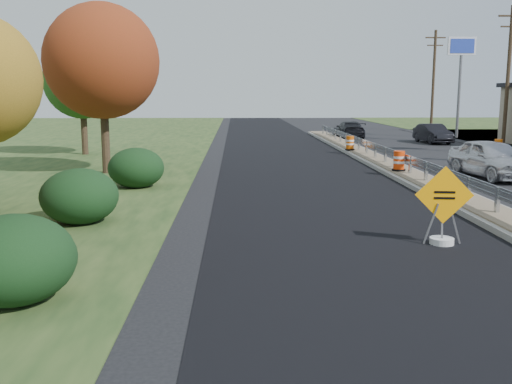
{
  "coord_description": "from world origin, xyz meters",
  "views": [
    {
      "loc": [
        -7.27,
        -15.31,
        3.47
      ],
      "look_at": [
        -6.78,
        -1.51,
        1.1
      ],
      "focal_mm": 40.0,
      "sensor_mm": 36.0,
      "label": 1
    }
  ],
  "objects_px": {
    "barrel_median_mid": "(399,161)",
    "car_dark_far": "(349,130)",
    "car_dark_mid": "(433,134)",
    "barrel_median_far": "(350,143)",
    "caution_sign": "(443,225)",
    "car_silver": "(492,159)",
    "barrel_shoulder_mid": "(498,146)"
  },
  "relations": [
    {
      "from": "barrel_median_mid",
      "to": "car_dark_far",
      "type": "distance_m",
      "value": 21.44
    },
    {
      "from": "car_dark_far",
      "to": "car_dark_mid",
      "type": "bearing_deg",
      "value": 136.93
    },
    {
      "from": "barrel_median_far",
      "to": "car_dark_mid",
      "type": "relative_size",
      "value": 0.2
    },
    {
      "from": "caution_sign",
      "to": "car_silver",
      "type": "relative_size",
      "value": 0.39
    },
    {
      "from": "barrel_shoulder_mid",
      "to": "car_silver",
      "type": "xyz_separation_m",
      "value": [
        -5.02,
        -10.17,
        0.42
      ]
    },
    {
      "from": "barrel_shoulder_mid",
      "to": "car_dark_far",
      "type": "distance_m",
      "value": 13.53
    },
    {
      "from": "barrel_shoulder_mid",
      "to": "car_dark_mid",
      "type": "relative_size",
      "value": 0.2
    },
    {
      "from": "barrel_median_mid",
      "to": "barrel_median_far",
      "type": "relative_size",
      "value": 1.03
    },
    {
      "from": "barrel_median_far",
      "to": "car_dark_far",
      "type": "height_order",
      "value": "car_dark_far"
    },
    {
      "from": "barrel_median_far",
      "to": "caution_sign",
      "type": "bearing_deg",
      "value": -95.33
    },
    {
      "from": "caution_sign",
      "to": "car_dark_far",
      "type": "xyz_separation_m",
      "value": [
        4.26,
        32.6,
        0.21
      ]
    },
    {
      "from": "barrel_shoulder_mid",
      "to": "barrel_median_far",
      "type": "bearing_deg",
      "value": -177.55
    },
    {
      "from": "barrel_shoulder_mid",
      "to": "car_dark_far",
      "type": "relative_size",
      "value": 0.17
    },
    {
      "from": "caution_sign",
      "to": "barrel_median_mid",
      "type": "height_order",
      "value": "caution_sign"
    },
    {
      "from": "car_dark_mid",
      "to": "car_dark_far",
      "type": "bearing_deg",
      "value": 132.79
    },
    {
      "from": "barrel_shoulder_mid",
      "to": "car_silver",
      "type": "height_order",
      "value": "car_silver"
    },
    {
      "from": "car_silver",
      "to": "car_dark_far",
      "type": "height_order",
      "value": "car_silver"
    },
    {
      "from": "car_dark_far",
      "to": "barrel_median_mid",
      "type": "bearing_deg",
      "value": 84.51
    },
    {
      "from": "barrel_median_mid",
      "to": "car_dark_far",
      "type": "height_order",
      "value": "car_dark_far"
    },
    {
      "from": "barrel_shoulder_mid",
      "to": "car_silver",
      "type": "bearing_deg",
      "value": -116.27
    },
    {
      "from": "car_silver",
      "to": "car_dark_far",
      "type": "bearing_deg",
      "value": 87.51
    },
    {
      "from": "barrel_median_far",
      "to": "barrel_shoulder_mid",
      "type": "height_order",
      "value": "barrel_median_far"
    },
    {
      "from": "barrel_median_mid",
      "to": "car_silver",
      "type": "distance_m",
      "value": 3.81
    },
    {
      "from": "car_silver",
      "to": "car_dark_far",
      "type": "relative_size",
      "value": 1.01
    },
    {
      "from": "car_silver",
      "to": "caution_sign",
      "type": "bearing_deg",
      "value": -125.99
    },
    {
      "from": "caution_sign",
      "to": "barrel_median_far",
      "type": "height_order",
      "value": "caution_sign"
    },
    {
      "from": "caution_sign",
      "to": "car_dark_far",
      "type": "bearing_deg",
      "value": 88.51
    },
    {
      "from": "barrel_median_far",
      "to": "car_dark_mid",
      "type": "bearing_deg",
      "value": 44.46
    },
    {
      "from": "car_silver",
      "to": "barrel_median_mid",
      "type": "bearing_deg",
      "value": 164.31
    },
    {
      "from": "barrel_median_mid",
      "to": "car_dark_far",
      "type": "xyz_separation_m",
      "value": [
        2.07,
        21.34,
        0.04
      ]
    },
    {
      "from": "barrel_median_mid",
      "to": "barrel_median_far",
      "type": "distance_m",
      "value": 9.21
    },
    {
      "from": "car_dark_mid",
      "to": "barrel_shoulder_mid",
      "type": "bearing_deg",
      "value": -81.23
    }
  ]
}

